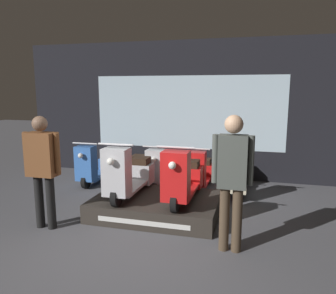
# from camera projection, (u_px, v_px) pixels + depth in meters

# --- Properties ---
(ground_plane) EXTENTS (30.00, 30.00, 0.00)m
(ground_plane) POSITION_uv_depth(u_px,v_px,m) (124.00, 252.00, 4.27)
(ground_plane) COLOR #4C4C51
(shop_wall_back) EXTENTS (8.17, 0.09, 3.20)m
(shop_wall_back) POSITION_uv_depth(u_px,v_px,m) (187.00, 110.00, 7.72)
(shop_wall_back) COLOR black
(shop_wall_back) RESTS_ON ground_plane
(display_platform) EXTENTS (2.07, 1.42, 0.30)m
(display_platform) POSITION_uv_depth(u_px,v_px,m) (157.00, 206.00, 5.52)
(display_platform) COLOR #2D2823
(display_platform) RESTS_ON ground_plane
(scooter_display_left) EXTENTS (0.56, 1.55, 0.99)m
(scooter_display_left) POSITION_uv_depth(u_px,v_px,m) (129.00, 174.00, 5.48)
(scooter_display_left) COLOR black
(scooter_display_left) RESTS_ON display_platform
(scooter_display_right) EXTENTS (0.56, 1.55, 0.99)m
(scooter_display_right) POSITION_uv_depth(u_px,v_px,m) (183.00, 178.00, 5.24)
(scooter_display_right) COLOR black
(scooter_display_right) RESTS_ON display_platform
(scooter_backrow_0) EXTENTS (0.56, 1.55, 0.99)m
(scooter_backrow_0) POSITION_uv_depth(u_px,v_px,m) (97.00, 166.00, 7.41)
(scooter_backrow_0) COLOR black
(scooter_backrow_0) RESTS_ON ground_plane
(scooter_backrow_1) EXTENTS (0.56, 1.55, 0.99)m
(scooter_backrow_1) POSITION_uv_depth(u_px,v_px,m) (129.00, 168.00, 7.21)
(scooter_backrow_1) COLOR black
(scooter_backrow_1) RESTS_ON ground_plane
(scooter_backrow_2) EXTENTS (0.56, 1.55, 0.99)m
(scooter_backrow_2) POSITION_uv_depth(u_px,v_px,m) (163.00, 170.00, 7.01)
(scooter_backrow_2) COLOR black
(scooter_backrow_2) RESTS_ON ground_plane
(scooter_backrow_3) EXTENTS (0.56, 1.55, 0.99)m
(scooter_backrow_3) POSITION_uv_depth(u_px,v_px,m) (199.00, 173.00, 6.81)
(scooter_backrow_3) COLOR black
(scooter_backrow_3) RESTS_ON ground_plane
(scooter_backrow_4) EXTENTS (0.56, 1.55, 0.99)m
(scooter_backrow_4) POSITION_uv_depth(u_px,v_px,m) (238.00, 175.00, 6.61)
(scooter_backrow_4) COLOR black
(scooter_backrow_4) RESTS_ON ground_plane
(person_left_browsing) EXTENTS (0.60, 0.25, 1.71)m
(person_left_browsing) POSITION_uv_depth(u_px,v_px,m) (42.00, 163.00, 4.85)
(person_left_browsing) COLOR black
(person_left_browsing) RESTS_ON ground_plane
(person_right_browsing) EXTENTS (0.52, 0.23, 1.78)m
(person_right_browsing) POSITION_uv_depth(u_px,v_px,m) (232.00, 174.00, 4.13)
(person_right_browsing) COLOR #473828
(person_right_browsing) RESTS_ON ground_plane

